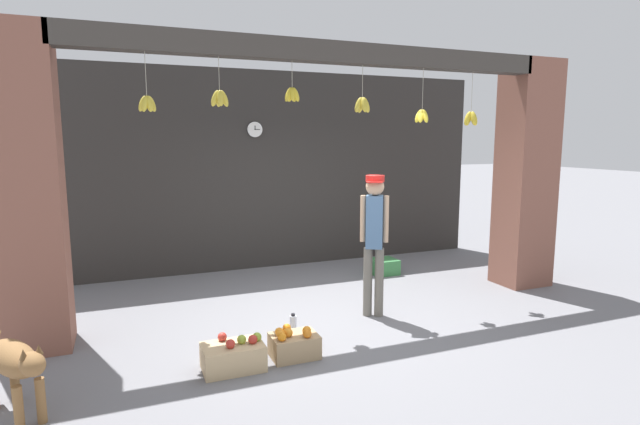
# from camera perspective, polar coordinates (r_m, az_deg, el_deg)

# --- Properties ---
(ground_plane) EXTENTS (60.00, 60.00, 0.00)m
(ground_plane) POSITION_cam_1_polar(r_m,az_deg,el_deg) (6.27, 1.38, -11.88)
(ground_plane) COLOR slate
(shop_back_wall) EXTENTS (7.76, 0.12, 3.29)m
(shop_back_wall) POSITION_cam_1_polar(r_m,az_deg,el_deg) (8.48, -5.84, 4.78)
(shop_back_wall) COLOR #2D2B28
(shop_back_wall) RESTS_ON ground_plane
(shop_pillar_left) EXTENTS (0.70, 0.60, 3.29)m
(shop_pillar_left) POSITION_cam_1_polar(r_m,az_deg,el_deg) (5.81, -30.70, 2.00)
(shop_pillar_left) COLOR brown
(shop_pillar_left) RESTS_ON ground_plane
(shop_pillar_right) EXTENTS (0.70, 0.60, 3.29)m
(shop_pillar_right) POSITION_cam_1_polar(r_m,az_deg,el_deg) (7.98, 22.46, 3.96)
(shop_pillar_right) COLOR brown
(shop_pillar_right) RESTS_ON ground_plane
(storefront_awning) EXTENTS (5.86, 0.28, 0.95)m
(storefront_awning) POSITION_cam_1_polar(r_m,az_deg,el_deg) (6.07, 1.03, 17.46)
(storefront_awning) COLOR #3D3833
(dog) EXTENTS (0.59, 0.88, 0.67)m
(dog) POSITION_cam_1_polar(r_m,az_deg,el_deg) (4.67, -31.44, -14.46)
(dog) COLOR olive
(dog) RESTS_ON ground_plane
(shopkeeper) EXTENTS (0.32, 0.32, 1.75)m
(shopkeeper) POSITION_cam_1_polar(r_m,az_deg,el_deg) (6.09, 6.21, -2.35)
(shopkeeper) COLOR #6B665B
(shopkeeper) RESTS_ON ground_plane
(fruit_crate_oranges) EXTENTS (0.47, 0.34, 0.31)m
(fruit_crate_oranges) POSITION_cam_1_polar(r_m,az_deg,el_deg) (5.18, -3.00, -14.77)
(fruit_crate_oranges) COLOR tan
(fruit_crate_oranges) RESTS_ON ground_plane
(fruit_crate_apples) EXTENTS (0.58, 0.38, 0.33)m
(fruit_crate_apples) POSITION_cam_1_polar(r_m,az_deg,el_deg) (5.00, -9.85, -15.85)
(fruit_crate_apples) COLOR tan
(fruit_crate_apples) RESTS_ON ground_plane
(produce_box_green) EXTENTS (0.41, 0.40, 0.24)m
(produce_box_green) POSITION_cam_1_polar(r_m,az_deg,el_deg) (8.22, 7.28, -6.13)
(produce_box_green) COLOR #387A42
(produce_box_green) RESTS_ON ground_plane
(water_bottle) EXTENTS (0.08, 0.08, 0.27)m
(water_bottle) POSITION_cam_1_polar(r_m,az_deg,el_deg) (5.67, -3.09, -12.82)
(water_bottle) COLOR silver
(water_bottle) RESTS_ON ground_plane
(wall_clock) EXTENTS (0.26, 0.03, 0.26)m
(wall_clock) POSITION_cam_1_polar(r_m,az_deg,el_deg) (8.33, -7.46, 9.39)
(wall_clock) COLOR black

